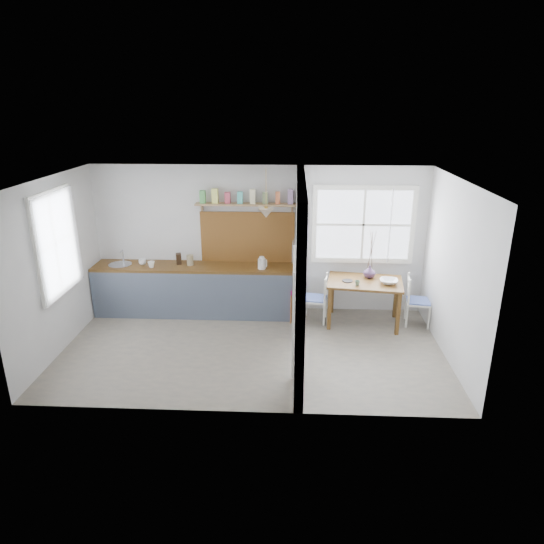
{
  "coord_description": "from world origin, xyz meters",
  "views": [
    {
      "loc": [
        0.62,
        -6.62,
        3.6
      ],
      "look_at": [
        0.28,
        0.42,
        1.12
      ],
      "focal_mm": 32.0,
      "sensor_mm": 36.0,
      "label": 1
    }
  ],
  "objects_px": {
    "chair_right": "(418,301)",
    "vase": "(369,272)",
    "chair_left": "(315,298)",
    "dining_table": "(364,302)",
    "kettle": "(262,263)"
  },
  "relations": [
    {
      "from": "chair_right",
      "to": "vase",
      "type": "relative_size",
      "value": 4.09
    },
    {
      "from": "kettle",
      "to": "vase",
      "type": "relative_size",
      "value": 1.01
    },
    {
      "from": "chair_right",
      "to": "kettle",
      "type": "height_order",
      "value": "kettle"
    },
    {
      "from": "chair_left",
      "to": "chair_right",
      "type": "relative_size",
      "value": 0.97
    },
    {
      "from": "chair_right",
      "to": "vase",
      "type": "height_order",
      "value": "vase"
    },
    {
      "from": "dining_table",
      "to": "chair_right",
      "type": "height_order",
      "value": "chair_right"
    },
    {
      "from": "dining_table",
      "to": "kettle",
      "type": "relative_size",
      "value": 5.75
    },
    {
      "from": "chair_left",
      "to": "chair_right",
      "type": "distance_m",
      "value": 1.73
    },
    {
      "from": "chair_right",
      "to": "kettle",
      "type": "distance_m",
      "value": 2.72
    },
    {
      "from": "vase",
      "to": "chair_left",
      "type": "bearing_deg",
      "value": -172.5
    },
    {
      "from": "dining_table",
      "to": "vase",
      "type": "xyz_separation_m",
      "value": [
        0.09,
        0.17,
        0.49
      ]
    },
    {
      "from": "kettle",
      "to": "vase",
      "type": "xyz_separation_m",
      "value": [
        1.83,
        0.01,
        -0.13
      ]
    },
    {
      "from": "kettle",
      "to": "vase",
      "type": "height_order",
      "value": "kettle"
    },
    {
      "from": "kettle",
      "to": "vase",
      "type": "distance_m",
      "value": 1.84
    },
    {
      "from": "chair_right",
      "to": "vase",
      "type": "distance_m",
      "value": 0.95
    }
  ]
}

